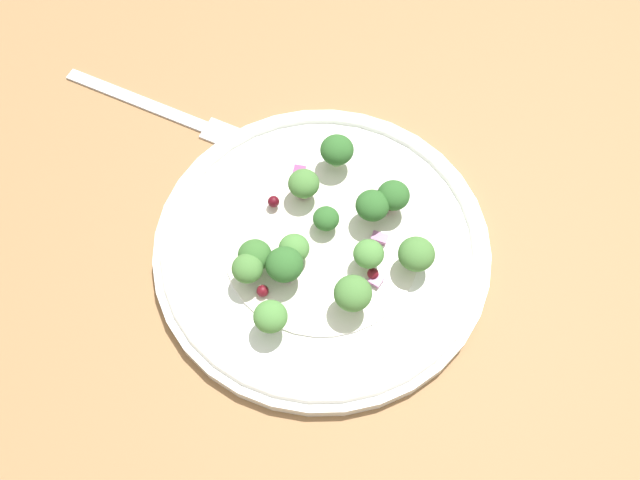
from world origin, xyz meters
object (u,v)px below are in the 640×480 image
plate (320,250)px  fork (163,110)px  broccoli_floret_1 (294,249)px  broccoli_floret_2 (416,254)px  broccoli_floret_0 (392,194)px

plate → fork: size_ratio=1.73×
broccoli_floret_1 → fork: bearing=99.1°
plate → broccoli_floret_2: (5.80, -5.18, 2.59)cm
broccoli_floret_1 → fork: size_ratio=0.16×
broccoli_floret_0 → plate: bearing=-176.6°
plate → broccoli_floret_2: 8.20cm
broccoli_floret_0 → fork: bearing=122.2°
fork → plate: bearing=-74.9°
broccoli_floret_2 → broccoli_floret_1: bearing=146.2°
fork → broccoli_floret_1: bearing=-80.9°
plate → fork: bearing=105.1°
broccoli_floret_0 → fork: 23.67cm
broccoli_floret_2 → fork: size_ratio=0.18×
broccoli_floret_1 → broccoli_floret_2: 9.71cm
broccoli_floret_2 → fork: broccoli_floret_2 is taller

